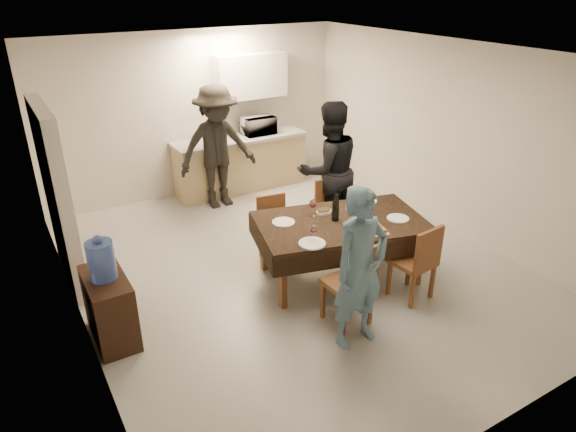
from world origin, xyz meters
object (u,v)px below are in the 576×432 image
microwave (258,125)px  person_far (329,170)px  console (110,308)px  water_jug (101,260)px  dining_table (341,224)px  wine_bottle (336,207)px  savoury_tart (369,230)px  person_kitchen (217,147)px  person_near (360,269)px  water_pitcher (368,208)px

microwave → person_far: (-0.05, -2.12, -0.12)m
microwave → person_far: size_ratio=0.28×
console → water_jug: bearing=-90.0°
dining_table → water_jug: bearing=-170.8°
water_jug → wine_bottle: 2.59m
savoury_tart → person_kitchen: 3.13m
console → dining_table: bearing=-5.1°
console → water_jug: size_ratio=1.97×
dining_table → savoury_tart: bearing=-60.9°
dining_table → person_near: 1.19m
dining_table → person_kitchen: 2.75m
wine_bottle → person_near: 1.21m
savoury_tart → person_near: person_near is taller
water_jug → microwave: 4.37m
console → person_near: bearing=-31.7°
wine_bottle → person_kitchen: 2.68m
water_pitcher → person_far: bearing=79.7°
console → microwave: (3.23, 2.93, 0.70)m
savoury_tart → person_far: 1.51m
wine_bottle → microwave: bearing=78.3°
microwave → person_near: size_ratio=0.32×
console → wine_bottle: bearing=-4.1°
water_jug → person_kitchen: (2.29, 2.48, 0.06)m
dining_table → water_pitcher: bearing=6.2°
person_near → wine_bottle: bearing=63.1°
wine_bottle → person_near: bearing=-114.4°
water_jug → savoury_tart: (2.74, -0.62, -0.12)m
water_jug → savoury_tart: bearing=-12.7°
console → person_kitchen: 3.43m
dining_table → wine_bottle: (-0.05, 0.05, 0.20)m
person_kitchen → dining_table: bearing=-82.6°
wine_bottle → water_pitcher: size_ratio=1.73×
dining_table → water_jug: 2.65m
savoury_tart → person_near: size_ratio=0.23×
person_kitchen → savoury_tart: bearing=-81.7°
water_jug → microwave: bearing=42.2°
wine_bottle → person_kitchen: person_kitchen is taller
person_far → microwave: bearing=-85.8°
wine_bottle → water_pitcher: (0.40, -0.10, -0.07)m
water_jug → person_kitchen: size_ratio=0.20×
water_pitcher → person_kitchen: (-0.70, 2.77, 0.10)m
dining_table → person_far: size_ratio=1.14×
person_kitchen → person_far: bearing=-61.6°
console → person_kitchen: bearing=47.3°
water_jug → person_kitchen: 3.37m
water_pitcher → microwave: microwave is taller
console → savoury_tart: size_ratio=1.99×
console → microwave: microwave is taller
console → microwave: bearing=42.2°
person_kitchen → microwave: bearing=25.4°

